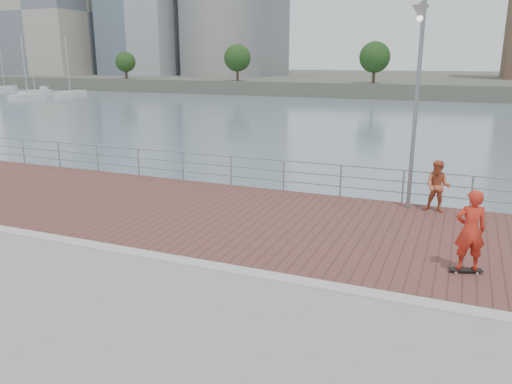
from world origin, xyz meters
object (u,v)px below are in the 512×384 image
at_px(guardrail, 312,174).
at_px(skateboarder, 470,230).
at_px(street_lamp, 418,63).
at_px(bystander, 438,186).

distance_m(guardrail, skateboarder, 7.21).
relative_size(guardrail, skateboarder, 21.65).
relative_size(street_lamp, bystander, 3.92).
distance_m(street_lamp, bystander, 3.75).
height_order(street_lamp, bystander, street_lamp).
bearing_deg(guardrail, skateboarder, -45.45).
xyz_separation_m(street_lamp, skateboarder, (1.73, -4.18, -3.45)).
bearing_deg(skateboarder, guardrail, -63.36).
bearing_deg(guardrail, street_lamp, -16.11).
distance_m(guardrail, bystander, 4.20).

